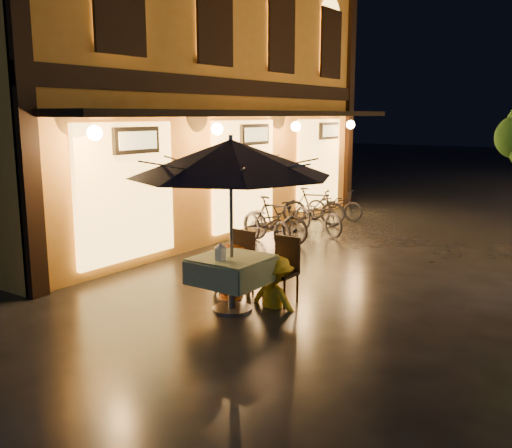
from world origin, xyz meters
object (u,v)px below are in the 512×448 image
Objects in this scene: cafe_table at (232,270)px; patio_umbrella at (231,158)px; person_orange at (231,244)px; person_yellow at (276,257)px; bicycle_0 at (267,223)px; table_lantern at (221,251)px.

patio_umbrella is at bearing 0.00° from cafe_table.
person_yellow is at bearing 178.01° from person_orange.
cafe_table is at bearing 127.75° from person_orange.
bicycle_0 is at bearing -48.70° from person_yellow.
person_yellow is at bearing 52.29° from cafe_table.
cafe_table is at bearing 90.00° from table_lantern.
table_lantern is 0.14× the size of bicycle_0.
person_yellow is 3.85m from bicycle_0.
bicycle_0 is at bearing -65.06° from person_orange.
bicycle_0 is (-1.82, 3.66, -1.66)m from patio_umbrella.
bicycle_0 is (-1.40, 3.10, -0.31)m from person_orange.
patio_umbrella reaches higher than table_lantern.
person_orange is at bearing 127.15° from patio_umbrella.
cafe_table is 0.67m from person_yellow.
person_orange is 0.86× the size of bicycle_0.
person_orange is (-0.42, 0.55, -1.35)m from patio_umbrella.
table_lantern is 4.33m from bicycle_0.
patio_umbrella is 11.25× the size of table_lantern.
person_yellow is (0.40, 0.52, 0.14)m from cafe_table.
patio_umbrella is 1.52m from person_orange.
patio_umbrella is 1.76× the size of person_orange.
table_lantern is at bearing -90.00° from patio_umbrella.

